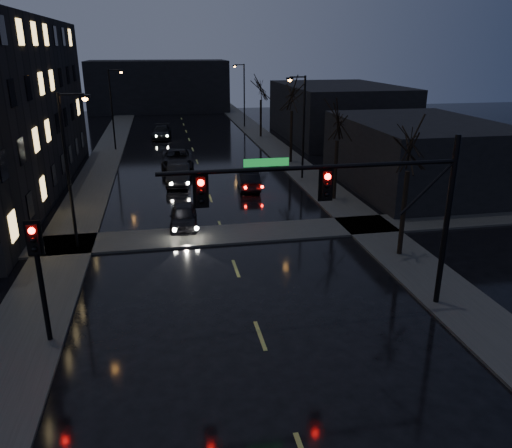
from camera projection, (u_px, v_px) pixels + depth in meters
name	position (u px, v px, depth m)	size (l,w,h in m)	color
sidewalk_left	(98.00, 173.00, 41.82)	(3.00, 140.00, 0.12)	#2D2D2B
sidewalk_right	(294.00, 164.00, 44.81)	(3.00, 140.00, 0.12)	#2D2D2B
sidewalk_cross	(224.00, 235.00, 28.04)	(40.00, 3.00, 0.12)	#2D2D2B
commercial_right_near	(418.00, 155.00, 36.89)	(10.00, 14.00, 5.00)	black
commercial_right_far	(337.00, 112.00, 57.35)	(12.00, 18.00, 6.00)	black
far_block	(159.00, 86.00, 81.27)	(22.00, 10.00, 8.00)	black
signal_mast	(358.00, 196.00, 18.31)	(11.11, 0.41, 7.00)	black
signal_pole_left	(38.00, 266.00, 16.93)	(0.35, 0.41, 4.53)	black
tree_near	(412.00, 133.00, 23.29)	(3.52, 3.52, 8.08)	black
tree_mid_a	(338.00, 115.00, 32.68)	(3.30, 3.30, 7.58)	black
tree_mid_b	(292.00, 88.00, 43.52)	(3.74, 3.74, 8.59)	black
tree_far	(261.00, 84.00, 56.67)	(3.43, 3.43, 7.88)	black
streetlight_l_near	(71.00, 159.00, 24.67)	(1.53, 0.28, 8.00)	black
streetlight_l_far	(114.00, 103.00, 49.66)	(1.53, 0.28, 8.00)	black
streetlight_r_mid	(301.00, 119.00, 38.44)	(1.53, 0.28, 8.00)	black
streetlight_r_far	(243.00, 90.00, 64.36)	(1.53, 0.28, 8.00)	black
oncoming_car_a	(183.00, 216.00, 29.21)	(1.57, 3.89, 1.33)	black
oncoming_car_b	(178.00, 175.00, 38.27)	(1.61, 4.61, 1.52)	black
oncoming_car_c	(177.00, 159.00, 43.41)	(2.69, 5.82, 1.62)	black
oncoming_car_d	(161.00, 132.00, 57.62)	(2.07, 5.09, 1.48)	black
lead_car	(248.00, 180.00, 37.14)	(1.48, 4.24, 1.40)	black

